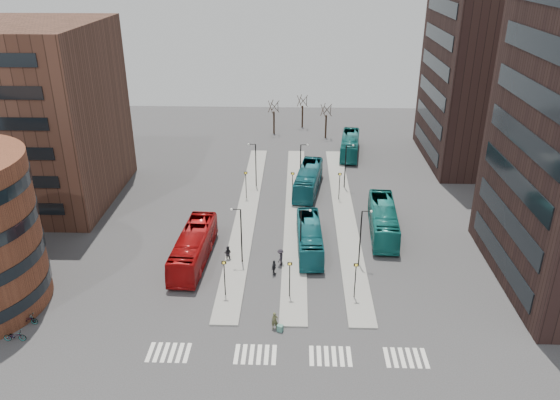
{
  "coord_description": "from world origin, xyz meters",
  "views": [
    {
      "loc": [
        2.12,
        -30.49,
        29.45
      ],
      "look_at": [
        0.35,
        22.89,
        5.0
      ],
      "focal_mm": 35.0,
      "sensor_mm": 36.0,
      "label": 1
    }
  ],
  "objects_px": {
    "teal_bus_a": "(309,238)",
    "teal_bus_c": "(383,220)",
    "commuter_c": "(280,257)",
    "bicycle_far": "(27,319)",
    "teal_bus_b": "(308,180)",
    "commuter_a": "(228,253)",
    "commuter_b": "(274,268)",
    "teal_bus_d": "(350,145)",
    "traveller": "(275,321)",
    "bicycle_mid": "(29,317)",
    "bicycle_near": "(15,336)",
    "red_bus": "(194,247)",
    "suitcase": "(280,328)"
  },
  "relations": [
    {
      "from": "commuter_a",
      "to": "commuter_b",
      "type": "height_order",
      "value": "commuter_a"
    },
    {
      "from": "teal_bus_b",
      "to": "commuter_b",
      "type": "relative_size",
      "value": 7.1
    },
    {
      "from": "bicycle_far",
      "to": "teal_bus_b",
      "type": "bearing_deg",
      "value": -39.39
    },
    {
      "from": "commuter_a",
      "to": "commuter_b",
      "type": "bearing_deg",
      "value": 160.93
    },
    {
      "from": "suitcase",
      "to": "teal_bus_a",
      "type": "xyz_separation_m",
      "value": [
        2.68,
        14.03,
        1.17
      ]
    },
    {
      "from": "teal_bus_b",
      "to": "bicycle_near",
      "type": "bearing_deg",
      "value": -119.29
    },
    {
      "from": "teal_bus_d",
      "to": "teal_bus_a",
      "type": "bearing_deg",
      "value": -95.72
    },
    {
      "from": "commuter_a",
      "to": "bicycle_far",
      "type": "bearing_deg",
      "value": 44.31
    },
    {
      "from": "red_bus",
      "to": "traveller",
      "type": "relative_size",
      "value": 7.42
    },
    {
      "from": "teal_bus_a",
      "to": "teal_bus_c",
      "type": "xyz_separation_m",
      "value": [
        8.42,
        4.17,
        0.17
      ]
    },
    {
      "from": "bicycle_mid",
      "to": "commuter_c",
      "type": "bearing_deg",
      "value": -40.5
    },
    {
      "from": "commuter_c",
      "to": "teal_bus_b",
      "type": "bearing_deg",
      "value": -175.77
    },
    {
      "from": "teal_bus_a",
      "to": "bicycle_mid",
      "type": "height_order",
      "value": "teal_bus_a"
    },
    {
      "from": "teal_bus_c",
      "to": "bicycle_mid",
      "type": "distance_m",
      "value": 37.39
    },
    {
      "from": "commuter_a",
      "to": "teal_bus_d",
      "type": "bearing_deg",
      "value": -105.78
    },
    {
      "from": "teal_bus_b",
      "to": "traveller",
      "type": "height_order",
      "value": "teal_bus_b"
    },
    {
      "from": "teal_bus_a",
      "to": "bicycle_mid",
      "type": "bearing_deg",
      "value": -153.28
    },
    {
      "from": "teal_bus_c",
      "to": "traveller",
      "type": "distance_m",
      "value": 21.3
    },
    {
      "from": "teal_bus_d",
      "to": "bicycle_far",
      "type": "bearing_deg",
      "value": -118.39
    },
    {
      "from": "teal_bus_a",
      "to": "bicycle_far",
      "type": "xyz_separation_m",
      "value": [
        -24.57,
        -13.79,
        -0.98
      ]
    },
    {
      "from": "commuter_c",
      "to": "bicycle_far",
      "type": "distance_m",
      "value": 24.0
    },
    {
      "from": "teal_bus_d",
      "to": "commuter_a",
      "type": "relative_size",
      "value": 6.79
    },
    {
      "from": "suitcase",
      "to": "bicycle_far",
      "type": "height_order",
      "value": "bicycle_far"
    },
    {
      "from": "suitcase",
      "to": "teal_bus_c",
      "type": "distance_m",
      "value": 21.36
    },
    {
      "from": "teal_bus_b",
      "to": "bicycle_mid",
      "type": "height_order",
      "value": "teal_bus_b"
    },
    {
      "from": "teal_bus_b",
      "to": "commuter_c",
      "type": "height_order",
      "value": "teal_bus_b"
    },
    {
      "from": "commuter_a",
      "to": "bicycle_near",
      "type": "distance_m",
      "value": 21.0
    },
    {
      "from": "teal_bus_d",
      "to": "bicycle_far",
      "type": "height_order",
      "value": "teal_bus_d"
    },
    {
      "from": "bicycle_near",
      "to": "traveller",
      "type": "bearing_deg",
      "value": -85.92
    },
    {
      "from": "teal_bus_d",
      "to": "traveller",
      "type": "bearing_deg",
      "value": -95.81
    },
    {
      "from": "bicycle_mid",
      "to": "bicycle_far",
      "type": "distance_m",
      "value": 0.4
    },
    {
      "from": "red_bus",
      "to": "bicycle_far",
      "type": "bearing_deg",
      "value": -136.15
    },
    {
      "from": "teal_bus_a",
      "to": "teal_bus_d",
      "type": "xyz_separation_m",
      "value": [
        6.86,
        30.56,
        0.08
      ]
    },
    {
      "from": "teal_bus_b",
      "to": "commuter_c",
      "type": "relative_size",
      "value": 6.32
    },
    {
      "from": "traveller",
      "to": "bicycle_mid",
      "type": "distance_m",
      "value": 21.42
    },
    {
      "from": "traveller",
      "to": "commuter_a",
      "type": "height_order",
      "value": "commuter_a"
    },
    {
      "from": "teal_bus_d",
      "to": "commuter_b",
      "type": "xyz_separation_m",
      "value": [
        -10.45,
        -35.69,
        -0.75
      ]
    },
    {
      "from": "bicycle_near",
      "to": "bicycle_far",
      "type": "xyz_separation_m",
      "value": [
        0.0,
        2.22,
        0.01
      ]
    },
    {
      "from": "suitcase",
      "to": "commuter_c",
      "type": "relative_size",
      "value": 0.33
    },
    {
      "from": "commuter_b",
      "to": "commuter_c",
      "type": "xyz_separation_m",
      "value": [
        0.58,
        1.87,
        0.1
      ]
    },
    {
      "from": "traveller",
      "to": "commuter_b",
      "type": "relative_size",
      "value": 1.0
    },
    {
      "from": "commuter_a",
      "to": "bicycle_near",
      "type": "bearing_deg",
      "value": 49.27
    },
    {
      "from": "bicycle_mid",
      "to": "teal_bus_d",
      "type": "bearing_deg",
      "value": -11.24
    },
    {
      "from": "teal_bus_c",
      "to": "commuter_b",
      "type": "distance_m",
      "value": 15.21
    },
    {
      "from": "teal_bus_a",
      "to": "teal_bus_d",
      "type": "height_order",
      "value": "teal_bus_d"
    },
    {
      "from": "red_bus",
      "to": "teal_bus_a",
      "type": "xyz_separation_m",
      "value": [
        11.99,
        2.81,
        -0.19
      ]
    },
    {
      "from": "teal_bus_a",
      "to": "teal_bus_d",
      "type": "bearing_deg",
      "value": 75.49
    },
    {
      "from": "traveller",
      "to": "bicycle_mid",
      "type": "xyz_separation_m",
      "value": [
        -21.42,
        0.31,
        -0.35
      ]
    },
    {
      "from": "commuter_a",
      "to": "teal_bus_b",
      "type": "bearing_deg",
      "value": -105.78
    },
    {
      "from": "teal_bus_d",
      "to": "bicycle_far",
      "type": "xyz_separation_m",
      "value": [
        -31.43,
        -44.35,
        -1.06
      ]
    }
  ]
}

